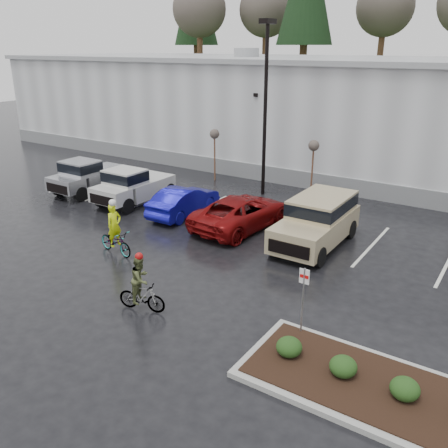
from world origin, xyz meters
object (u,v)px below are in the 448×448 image
Objects in this scene: sapling_mid at (314,149)px; cyclist_hivis at (115,237)px; fire_lane_sign at (303,294)px; car_red at (241,212)px; car_blue at (184,201)px; suv_tan at (316,223)px; pickup_white at (138,184)px; cyclist_olive at (141,289)px; lamppost at (266,91)px; sapling_west at (215,137)px; pickup_silver at (94,174)px.

cyclist_hivis is at bearing -106.89° from sapling_mid.
cyclist_hivis is (-8.79, 1.30, -0.69)m from fire_lane_sign.
cyclist_hivis is at bearing 67.95° from car_red.
car_blue is 0.80× the size of car_red.
suv_tan is at bearing -42.68° from cyclist_hivis.
pickup_white reaches higher than car_blue.
cyclist_olive reaches higher than car_red.
car_blue is (-1.58, -5.24, -4.97)m from lamppost.
suv_tan is (7.02, -0.08, 0.31)m from car_blue.
car_blue is 2.16× the size of cyclist_olive.
sapling_west reaches higher than pickup_silver.
car_blue is at bearing 179.31° from suv_tan.
fire_lane_sign reaches higher than car_red.
car_red is (10.27, -0.40, -0.22)m from pickup_silver.
pickup_white is 1.20× the size of car_blue.
cyclist_hivis is at bearing 94.65° from car_blue.
pickup_white is (-7.49, -5.89, -1.75)m from sapling_mid.
pickup_white is at bearing -1.64° from pickup_silver.
lamppost is at bearing -108.58° from car_blue.
cyclist_olive is (3.94, -2.75, 0.04)m from cyclist_hivis.
lamppost reaches higher than cyclist_hivis.
cyclist_olive is at bearing -107.46° from suv_tan.
sapling_mid is at bearing 0.00° from sapling_west.
cyclist_olive is (0.45, -14.25, -1.98)m from sapling_mid.
pickup_silver is at bearing 61.38° from cyclist_hivis.
pickup_silver is at bearing 177.83° from suv_tan.
lamppost is 11.66m from cyclist_hivis.
car_red is (5.73, -6.20, -1.97)m from sapling_west.
suv_tan is (9.44, -6.32, -1.70)m from sapling_west.
lamppost is 8.92m from suv_tan.
cyclist_hivis is (3.99, -5.61, -0.27)m from pickup_white.
car_blue is at bearing -68.83° from sapling_west.
fire_lane_sign is at bearing -69.98° from suv_tan.
pickup_white is at bearing 2.58° from car_red.
sapling_west is 0.62× the size of pickup_white.
pickup_silver is at bearing 2.90° from car_red.
lamppost is 1.77× the size of pickup_white.
sapling_west is at bearing -70.59° from car_blue.
sapling_west reaches higher than cyclist_hivis.
sapling_mid is 1.45× the size of fire_lane_sign.
car_blue is at bearing -3.67° from pickup_silver.
suv_tan is (10.43, -0.43, 0.05)m from pickup_white.
suv_tan is at bearing -33.82° from sapling_west.
car_red is at bearing -2.56° from pickup_white.
car_red is at bearing -2.24° from pickup_silver.
cyclist_hivis is (-2.73, -5.30, -0.04)m from car_red.
sapling_west is 6.99m from car_blue.
sapling_mid is at bearing -12.68° from cyclist_olive.
fire_lane_sign is 8.92m from cyclist_hivis.
pickup_silver is (-4.53, -5.79, -1.75)m from sapling_west.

